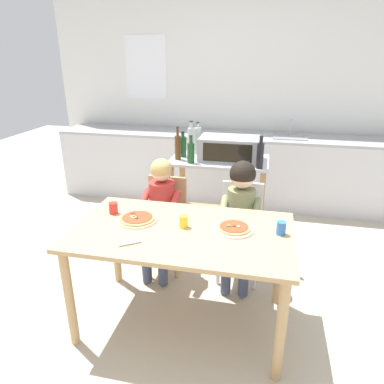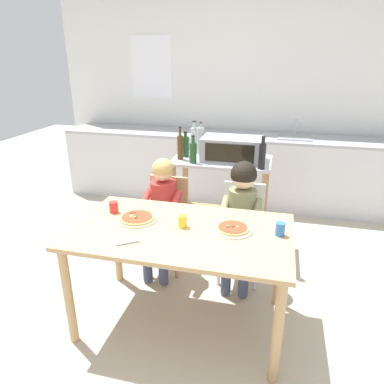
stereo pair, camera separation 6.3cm
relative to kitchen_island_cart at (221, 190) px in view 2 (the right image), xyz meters
name	(u,v)px [view 2 (the right image)]	position (x,y,z in m)	size (l,w,h in m)	color
ground_plane	(211,247)	(-0.07, -0.09, -0.59)	(10.87, 10.87, 0.00)	#B7AD99
back_wall_tiled	(237,92)	(-0.07, 1.60, 0.76)	(4.81, 0.13, 2.70)	white
kitchen_counter	(231,168)	(-0.07, 1.19, -0.15)	(4.33, 0.60, 1.08)	silver
kitchen_island_cart	(221,190)	(0.00, 0.00, 0.00)	(0.91, 0.53, 0.90)	#B7BABF
toaster_oven	(232,149)	(0.09, 0.00, 0.42)	(0.54, 0.33, 0.21)	#999BA0
bottle_brown_beer	(180,147)	(-0.38, -0.09, 0.43)	(0.06, 0.06, 0.31)	#4C2D14
bottle_clear_vinegar	(201,141)	(-0.24, 0.13, 0.44)	(0.07, 0.07, 0.31)	#ADB7B2
bottle_slim_sauce	(185,146)	(-0.36, 0.02, 0.41)	(0.07, 0.07, 0.24)	#1E4723
bottle_tall_green_wine	(262,155)	(0.38, -0.21, 0.43)	(0.06, 0.06, 0.28)	black
bottle_dark_olive_oil	(194,139)	(-0.32, 0.21, 0.44)	(0.07, 0.07, 0.31)	#ADB7B2
bottle_squat_spirits	(193,152)	(-0.24, -0.18, 0.41)	(0.06, 0.06, 0.25)	#1E4723
dining_table	(181,242)	(-0.07, -1.18, 0.06)	(1.44, 0.84, 0.75)	tan
dining_chair_left	(167,216)	(-0.41, -0.47, -0.11)	(0.36, 0.36, 0.81)	tan
dining_chair_right	(242,224)	(0.26, -0.48, -0.11)	(0.36, 0.36, 0.81)	silver
child_in_red_shirt	(161,204)	(-0.41, -0.59, 0.05)	(0.32, 0.42, 1.01)	#424C6B
child_in_olive_shirt	(241,208)	(0.26, -0.59, 0.09)	(0.32, 0.42, 1.03)	#424C6B
pizza_plate_cream	(137,218)	(-0.41, -1.11, 0.17)	(0.28, 0.28, 0.03)	beige
pizza_plate_white	(233,229)	(0.26, -1.11, 0.17)	(0.26, 0.26, 0.03)	white
drinking_cup_blue	(280,229)	(0.56, -1.10, 0.20)	(0.06, 0.06, 0.09)	blue
drinking_cup_yellow	(183,221)	(-0.07, -1.14, 0.20)	(0.06, 0.06, 0.08)	yellow
drinking_cup_red	(114,207)	(-0.62, -1.04, 0.20)	(0.06, 0.06, 0.08)	red
serving_spoon	(128,243)	(-0.33, -1.44, 0.16)	(0.01, 0.01, 0.14)	#B7BABF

